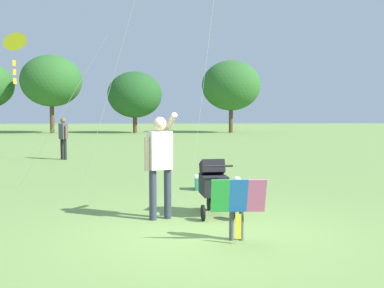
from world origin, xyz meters
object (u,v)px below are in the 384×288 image
object	(u,v)px
child_with_butterfly_kite	(237,201)
person_sitting_far	(63,135)
person_adult_flyer	(160,158)
stroller	(213,182)
cooler_box	(204,182)
kite_green_novelty	(16,43)

from	to	relation	value
child_with_butterfly_kite	person_sitting_far	bearing A→B (deg)	114.66
person_sitting_far	person_adult_flyer	bearing A→B (deg)	-67.84
person_adult_flyer	person_sitting_far	xyz separation A→B (m)	(-4.00, 9.82, -0.12)
person_adult_flyer	person_sitting_far	distance (m)	10.60
stroller	child_with_butterfly_kite	bearing A→B (deg)	-83.47
cooler_box	stroller	bearing A→B (deg)	-90.78
person_adult_flyer	person_sitting_far	world-z (taller)	person_adult_flyer
child_with_butterfly_kite	person_adult_flyer	world-z (taller)	person_adult_flyer
person_adult_flyer	kite_green_novelty	world-z (taller)	kite_green_novelty
stroller	cooler_box	xyz separation A→B (m)	(0.04, 2.61, -0.43)
person_adult_flyer	stroller	size ratio (longest dim) A/B	1.70
kite_green_novelty	person_sitting_far	xyz separation A→B (m)	(-0.41, 6.35, -2.58)
person_sitting_far	cooler_box	distance (m)	8.59
person_sitting_far	child_with_butterfly_kite	bearing A→B (deg)	-65.34
child_with_butterfly_kite	cooler_box	distance (m)	4.29
child_with_butterfly_kite	kite_green_novelty	size ratio (longest dim) A/B	0.25
kite_green_novelty	person_sitting_far	bearing A→B (deg)	93.72
person_adult_flyer	kite_green_novelty	size ratio (longest dim) A/B	0.49
person_adult_flyer	cooler_box	bearing A→B (deg)	70.90
stroller	cooler_box	world-z (taller)	stroller
child_with_butterfly_kite	kite_green_novelty	distance (m)	7.40
child_with_butterfly_kite	kite_green_novelty	bearing A→B (deg)	134.24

